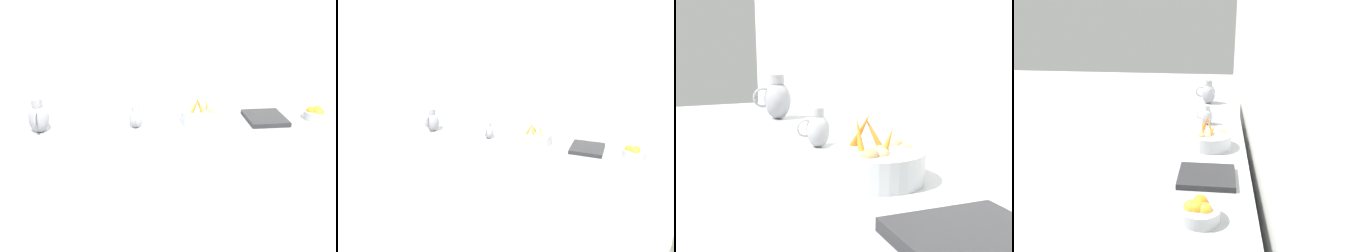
% 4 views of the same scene
% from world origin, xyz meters
% --- Properties ---
extents(vegetable_colander, '(0.32, 0.32, 0.23)m').
position_xyz_m(vegetable_colander, '(-1.58, 0.15, 0.95)').
color(vegetable_colander, '#ADAFB5').
rests_on(vegetable_colander, prep_counter).
extents(metal_pitcher_tall, '(0.21, 0.15, 0.25)m').
position_xyz_m(metal_pitcher_tall, '(-1.52, -1.07, 1.01)').
color(metal_pitcher_tall, gray).
rests_on(metal_pitcher_tall, prep_counter).
extents(metal_pitcher_short, '(0.15, 0.10, 0.17)m').
position_xyz_m(metal_pitcher_short, '(-1.53, -0.36, 0.97)').
color(metal_pitcher_short, '#939399').
rests_on(metal_pitcher_short, prep_counter).
extents(counter_sink_basin, '(0.34, 0.30, 0.04)m').
position_xyz_m(counter_sink_basin, '(-1.57, 0.65, 0.91)').
color(counter_sink_basin, '#232326').
rests_on(counter_sink_basin, prep_counter).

